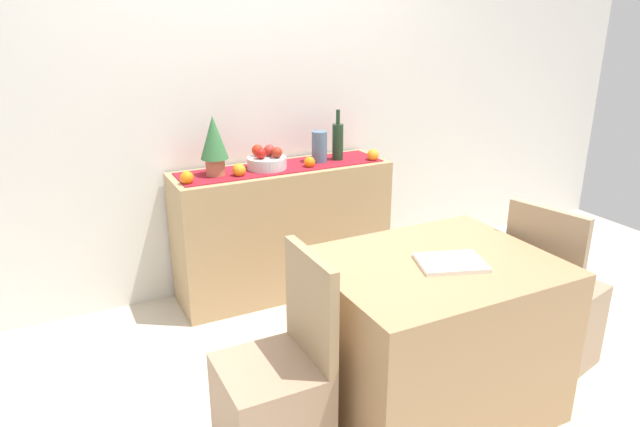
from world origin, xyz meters
name	(u,v)px	position (x,y,z in m)	size (l,w,h in m)	color
ground_plane	(337,365)	(0.00, 0.00, -0.01)	(6.40, 6.40, 0.02)	beige
room_wall_rear	(249,81)	(0.00, 1.18, 1.35)	(6.40, 0.06, 2.70)	silver
sideboard_console	(283,230)	(0.10, 0.92, 0.42)	(1.38, 0.42, 0.84)	tan
table_runner	(282,167)	(0.10, 0.92, 0.84)	(1.30, 0.32, 0.01)	maroon
fruit_bowl	(267,163)	(0.00, 0.92, 0.88)	(0.24, 0.24, 0.07)	silver
apple_front	(269,150)	(0.03, 0.94, 0.95)	(0.07, 0.07, 0.07)	red
apple_left	(257,150)	(-0.04, 0.98, 0.95)	(0.07, 0.07, 0.07)	red
apple_rear	(261,153)	(-0.05, 0.90, 0.95)	(0.07, 0.07, 0.07)	red
apple_right	(277,152)	(0.05, 0.88, 0.95)	(0.07, 0.07, 0.07)	#A62917
wine_bottle	(338,141)	(0.49, 0.92, 0.97)	(0.07, 0.07, 0.33)	#1F3A22
ceramic_vase	(319,147)	(0.36, 0.92, 0.94)	(0.10, 0.10, 0.20)	slate
potted_plant	(214,142)	(-0.33, 0.92, 1.04)	(0.16, 0.16, 0.36)	#B36D4E
orange_loose_end	(373,155)	(0.69, 0.81, 0.88)	(0.08, 0.08, 0.08)	orange
orange_loose_near_bowl	(309,162)	(0.25, 0.84, 0.88)	(0.07, 0.07, 0.07)	orange
orange_loose_far	(239,170)	(-0.21, 0.84, 0.88)	(0.08, 0.08, 0.08)	orange
orange_loose_mid	(187,178)	(-0.52, 0.83, 0.88)	(0.08, 0.08, 0.08)	orange
dining_table	(431,335)	(0.23, -0.48, 0.37)	(1.02, 0.82, 0.74)	tan
open_book	(451,263)	(0.26, -0.53, 0.75)	(0.28, 0.21, 0.02)	white
chair_near_window	(275,403)	(-0.55, -0.48, 0.27)	(0.40, 0.40, 0.90)	tan
chair_by_corner	(550,317)	(1.00, -0.48, 0.27)	(0.48, 0.48, 0.90)	tan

